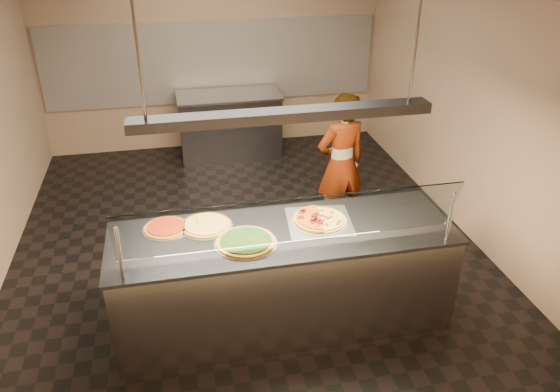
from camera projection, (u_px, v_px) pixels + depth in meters
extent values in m
cube|color=black|center=(247.00, 244.00, 6.10)|extent=(5.00, 6.00, 0.02)
cube|color=tan|center=(212.00, 48.00, 8.00)|extent=(5.00, 0.02, 3.00)
cube|color=tan|center=(329.00, 309.00, 2.80)|extent=(5.00, 0.02, 3.00)
cube|color=tan|center=(473.00, 99.00, 5.86)|extent=(0.02, 6.00, 3.00)
cube|color=silver|center=(213.00, 62.00, 8.07)|extent=(4.90, 0.02, 1.20)
cube|color=#B7B7BC|center=(283.00, 278.00, 4.77)|extent=(2.85, 0.90, 0.90)
cube|color=#37373C|center=(283.00, 233.00, 4.55)|extent=(2.89, 0.94, 0.03)
cylinder|color=#B7B7BC|center=(120.00, 254.00, 3.86)|extent=(0.03, 0.03, 0.44)
cylinder|color=#B7B7BC|center=(450.00, 216.00, 4.33)|extent=(0.03, 0.03, 0.44)
cube|color=white|center=(293.00, 221.00, 4.11)|extent=(2.65, 0.18, 0.47)
cube|color=silver|center=(319.00, 221.00, 4.69)|extent=(0.60, 0.60, 0.01)
cylinder|color=silver|center=(319.00, 221.00, 4.68)|extent=(0.48, 0.48, 0.01)
cylinder|color=#53090A|center=(316.00, 213.00, 4.70)|extent=(0.06, 0.06, 0.01)
cylinder|color=#53090A|center=(303.00, 210.00, 4.76)|extent=(0.06, 0.06, 0.01)
cylinder|color=#53090A|center=(302.00, 211.00, 4.73)|extent=(0.06, 0.06, 0.01)
cylinder|color=#53090A|center=(314.00, 216.00, 4.67)|extent=(0.06, 0.06, 0.01)
cylinder|color=#53090A|center=(301.00, 217.00, 4.65)|extent=(0.06, 0.06, 0.01)
cylinder|color=#53090A|center=(314.00, 217.00, 4.64)|extent=(0.06, 0.06, 0.01)
cylinder|color=#53090A|center=(313.00, 219.00, 4.62)|extent=(0.06, 0.06, 0.01)
cylinder|color=#53090A|center=(313.00, 221.00, 4.59)|extent=(0.06, 0.06, 0.01)
cylinder|color=#53090A|center=(318.00, 220.00, 4.61)|extent=(0.06, 0.06, 0.01)
cylinder|color=#53090A|center=(320.00, 222.00, 4.58)|extent=(0.06, 0.06, 0.01)
cube|color=#19590F|center=(313.00, 206.00, 4.81)|extent=(0.02, 0.02, 0.01)
cube|color=#19590F|center=(311.00, 211.00, 4.74)|extent=(0.02, 0.02, 0.01)
cube|color=#19590F|center=(302.00, 212.00, 4.71)|extent=(0.02, 0.02, 0.01)
cube|color=#19590F|center=(315.00, 215.00, 4.67)|extent=(0.02, 0.02, 0.01)
cube|color=#19590F|center=(314.00, 217.00, 4.64)|extent=(0.02, 0.02, 0.01)
cube|color=#19590F|center=(313.00, 219.00, 4.62)|extent=(0.02, 0.02, 0.01)
cube|color=#19590F|center=(311.00, 223.00, 4.56)|extent=(0.02, 0.02, 0.01)
cube|color=#19590F|center=(317.00, 225.00, 4.53)|extent=(0.02, 0.02, 0.01)
sphere|color=#513014|center=(327.00, 224.00, 4.58)|extent=(0.03, 0.03, 0.03)
sphere|color=#513014|center=(323.00, 220.00, 4.64)|extent=(0.03, 0.03, 0.03)
sphere|color=#513014|center=(337.00, 223.00, 4.59)|extent=(0.03, 0.03, 0.03)
sphere|color=#513014|center=(339.00, 221.00, 4.62)|extent=(0.03, 0.03, 0.03)
sphere|color=#513014|center=(328.00, 218.00, 4.67)|extent=(0.03, 0.03, 0.03)
sphere|color=#513014|center=(330.00, 217.00, 4.69)|extent=(0.03, 0.03, 0.03)
sphere|color=#513014|center=(326.00, 216.00, 4.69)|extent=(0.03, 0.03, 0.03)
sphere|color=#513014|center=(332.00, 212.00, 4.76)|extent=(0.03, 0.03, 0.03)
sphere|color=#513014|center=(322.00, 216.00, 4.70)|extent=(0.03, 0.03, 0.03)
sphere|color=#513014|center=(321.00, 215.00, 4.71)|extent=(0.03, 0.03, 0.03)
sphere|color=#513014|center=(322.00, 210.00, 4.79)|extent=(0.03, 0.03, 0.03)
sphere|color=#513014|center=(318.00, 211.00, 4.78)|extent=(0.03, 0.03, 0.03)
cylinder|color=silver|center=(246.00, 243.00, 4.39)|extent=(0.51, 0.51, 0.01)
cylinder|color=#996721|center=(246.00, 241.00, 4.38)|extent=(0.48, 0.48, 0.02)
cylinder|color=black|center=(246.00, 240.00, 4.37)|extent=(0.42, 0.42, 0.01)
cylinder|color=silver|center=(206.00, 226.00, 4.62)|extent=(0.45, 0.45, 0.01)
cylinder|color=#996721|center=(206.00, 225.00, 4.62)|extent=(0.42, 0.42, 0.02)
cylinder|color=gold|center=(206.00, 224.00, 4.61)|extent=(0.36, 0.36, 0.01)
cylinder|color=silver|center=(166.00, 228.00, 4.59)|extent=(0.39, 0.39, 0.01)
cylinder|color=#996721|center=(166.00, 227.00, 4.58)|extent=(0.36, 0.36, 0.02)
cylinder|color=maroon|center=(166.00, 226.00, 4.57)|extent=(0.31, 0.31, 0.01)
cube|color=#B7B7BC|center=(211.00, 225.00, 4.59)|extent=(0.14, 0.12, 0.00)
cylinder|color=tan|center=(198.00, 220.00, 4.65)|extent=(0.04, 0.14, 0.02)
cube|color=#37373C|center=(230.00, 126.00, 8.12)|extent=(1.46, 0.70, 0.90)
cube|color=#B7B7BC|center=(228.00, 95.00, 7.91)|extent=(1.50, 0.74, 0.03)
imported|color=#2F2E35|center=(341.00, 164.00, 6.02)|extent=(0.67, 0.52, 1.63)
cube|color=#37373C|center=(283.00, 115.00, 4.07)|extent=(2.30, 0.18, 0.08)
cylinder|color=#B7B7BC|center=(137.00, 48.00, 3.63)|extent=(0.02, 0.02, 1.01)
cylinder|color=#B7B7BC|center=(417.00, 35.00, 4.00)|extent=(0.02, 0.02, 1.01)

